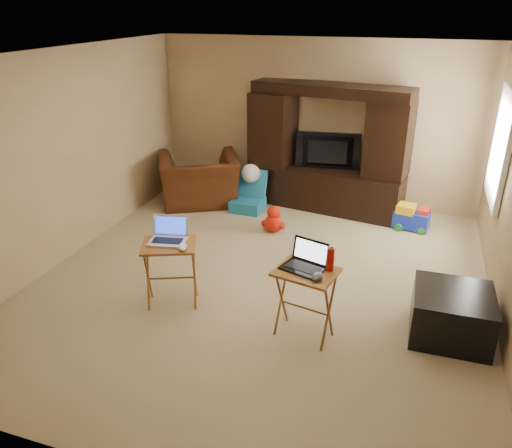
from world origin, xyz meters
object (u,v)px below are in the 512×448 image
(child_rocker, at_px, (248,191))
(laptop_left, at_px, (167,232))
(tray_table_left, at_px, (171,274))
(water_bottle, at_px, (330,259))
(mouse_left, at_px, (182,247))
(entertainment_center, at_px, (328,149))
(tray_table_right, at_px, (305,304))
(television, at_px, (327,152))
(plush_toy, at_px, (274,219))
(laptop_right, at_px, (303,258))
(recliner, at_px, (199,180))
(push_toy, at_px, (412,217))
(ottoman, at_px, (451,314))
(mouse_right, at_px, (318,276))

(child_rocker, bearing_deg, laptop_left, -87.12)
(tray_table_left, relative_size, water_bottle, 3.22)
(mouse_left, bearing_deg, entertainment_center, 75.80)
(tray_table_right, bearing_deg, television, 109.53)
(water_bottle, bearing_deg, child_rocker, 122.75)
(plush_toy, relative_size, laptop_right, 1.06)
(child_rocker, bearing_deg, plush_toy, -44.63)
(recliner, relative_size, laptop_left, 3.22)
(entertainment_center, relative_size, push_toy, 4.70)
(television, bearing_deg, tray_table_left, 65.05)
(entertainment_center, xyz_separation_m, water_bottle, (0.64, -3.21, -0.12))
(ottoman, relative_size, mouse_left, 5.07)
(recliner, xyz_separation_m, laptop_right, (2.34, -2.83, 0.45))
(television, bearing_deg, entertainment_center, -97.06)
(television, height_order, child_rocker, television)
(child_rocker, bearing_deg, laptop_right, -60.06)
(tray_table_right, relative_size, water_bottle, 3.25)
(recliner, xyz_separation_m, tray_table_left, (0.92, -2.75, -0.03))
(tray_table_left, distance_m, water_bottle, 1.72)
(television, relative_size, plush_toy, 2.44)
(television, bearing_deg, ottoman, 115.41)
(laptop_left, xyz_separation_m, mouse_left, (0.22, -0.10, -0.09))
(television, height_order, water_bottle, television)
(child_rocker, bearing_deg, push_toy, 3.47)
(television, relative_size, laptop_left, 2.60)
(plush_toy, bearing_deg, mouse_left, -98.28)
(entertainment_center, xyz_separation_m, child_rocker, (-1.11, -0.48, -0.64))
(tray_table_left, xyz_separation_m, water_bottle, (1.66, -0.03, 0.47))
(tray_table_left, bearing_deg, child_rocker, 69.91)
(push_toy, relative_size, ottoman, 0.68)
(ottoman, height_order, laptop_left, laptop_left)
(recliner, bearing_deg, laptop_right, 101.19)
(plush_toy, height_order, mouse_left, mouse_left)
(tray_table_left, bearing_deg, plush_toy, 54.24)
(television, distance_m, tray_table_right, 3.32)
(tray_table_right, bearing_deg, mouse_left, -169.93)
(television, xyz_separation_m, mouse_right, (0.57, -3.37, -0.16))
(television, relative_size, tray_table_right, 1.35)
(mouse_left, bearing_deg, laptop_left, 155.56)
(recliner, xyz_separation_m, mouse_right, (2.51, -2.97, 0.36))
(entertainment_center, height_order, television, entertainment_center)
(television, distance_m, push_toy, 1.54)
(entertainment_center, bearing_deg, tray_table_right, -73.09)
(entertainment_center, height_order, plush_toy, entertainment_center)
(tray_table_left, relative_size, laptop_right, 1.89)
(plush_toy, height_order, tray_table_left, tray_table_left)
(push_toy, bearing_deg, tray_table_right, -96.39)
(laptop_right, height_order, water_bottle, laptop_right)
(television, bearing_deg, recliner, 4.50)
(entertainment_center, height_order, mouse_left, entertainment_center)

